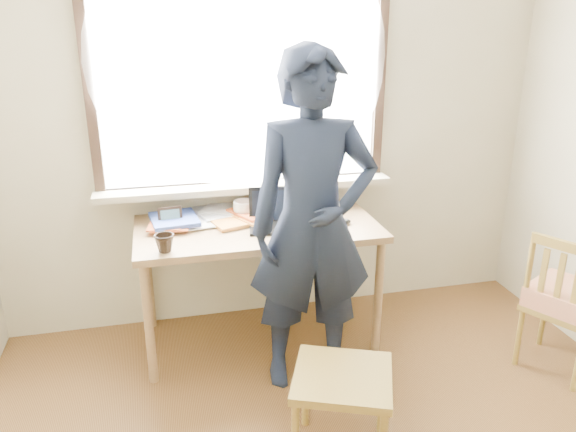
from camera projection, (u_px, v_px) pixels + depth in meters
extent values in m
cube|color=beige|center=(274.00, 124.00, 3.53)|extent=(3.50, 0.02, 2.60)
cube|color=white|center=(242.00, 76.00, 3.37)|extent=(1.70, 0.01, 1.30)
cube|color=black|center=(245.00, 185.00, 3.59)|extent=(1.82, 0.06, 0.06)
cube|color=black|center=(88.00, 80.00, 3.16)|extent=(0.06, 0.06, 1.30)
cube|color=black|center=(380.00, 73.00, 3.55)|extent=(0.06, 0.06, 1.30)
cube|color=beige|center=(247.00, 186.00, 3.52)|extent=(1.85, 0.20, 0.04)
cube|color=white|center=(243.00, 60.00, 3.27)|extent=(1.95, 0.02, 1.65)
cube|color=olive|center=(258.00, 229.00, 3.34)|extent=(1.43, 0.72, 0.04)
cylinder|color=olive|center=(149.00, 325.00, 3.04)|extent=(0.05, 0.05, 0.73)
cylinder|color=olive|center=(148.00, 276.00, 3.60)|extent=(0.05, 0.05, 0.73)
cylinder|color=olive|center=(378.00, 297.00, 3.34)|extent=(0.05, 0.05, 0.73)
cylinder|color=olive|center=(345.00, 256.00, 3.90)|extent=(0.05, 0.05, 0.73)
cube|color=black|center=(277.00, 227.00, 3.28)|extent=(0.35, 0.27, 0.02)
cube|color=black|center=(275.00, 205.00, 3.35)|extent=(0.32, 0.12, 0.21)
cube|color=black|center=(275.00, 205.00, 3.35)|extent=(0.28, 0.09, 0.17)
cube|color=black|center=(277.00, 228.00, 3.27)|extent=(0.30, 0.17, 0.00)
imported|color=white|center=(244.00, 209.00, 3.44)|extent=(0.19, 0.19, 0.11)
imported|color=black|center=(165.00, 243.00, 2.95)|extent=(0.15, 0.15, 0.10)
ellipsoid|color=black|center=(344.00, 222.00, 3.35)|extent=(0.09, 0.06, 0.03)
cube|color=white|center=(212.00, 218.00, 3.44)|extent=(0.29, 0.30, 0.01)
cube|color=white|center=(217.00, 222.00, 3.34)|extent=(0.34, 0.35, 0.02)
cube|color=white|center=(187.00, 217.00, 3.44)|extent=(0.31, 0.30, 0.00)
cube|color=#BC4E22|center=(272.00, 215.00, 3.43)|extent=(0.28, 0.28, 0.02)
cube|color=orange|center=(242.00, 209.00, 3.54)|extent=(0.21, 0.25, 0.02)
cube|color=white|center=(200.00, 214.00, 3.45)|extent=(0.30, 0.30, 0.01)
cube|color=white|center=(176.00, 219.00, 3.34)|extent=(0.27, 0.30, 0.02)
cube|color=white|center=(195.00, 213.00, 3.44)|extent=(0.35, 0.36, 0.02)
cube|color=#BC4E22|center=(251.00, 213.00, 3.43)|extent=(0.33, 0.33, 0.02)
imported|color=white|center=(198.00, 216.00, 3.45)|extent=(0.29, 0.34, 0.03)
imported|color=white|center=(319.00, 207.00, 3.63)|extent=(0.25, 0.28, 0.02)
cube|color=black|center=(170.00, 218.00, 3.29)|extent=(0.14, 0.03, 0.11)
cube|color=#31682E|center=(170.00, 218.00, 3.29)|extent=(0.11, 0.01, 0.08)
cube|color=olive|center=(343.00, 378.00, 2.50)|extent=(0.56, 0.55, 0.04)
cylinder|color=olive|center=(305.00, 390.00, 2.77)|extent=(0.04, 0.04, 0.40)
cylinder|color=olive|center=(382.00, 398.00, 2.72)|extent=(0.04, 0.04, 0.40)
cube|color=olive|center=(565.00, 309.00, 3.18)|extent=(0.51, 0.52, 0.04)
cylinder|color=olive|center=(543.00, 318.00, 3.46)|extent=(0.03, 0.03, 0.36)
cylinder|color=olive|center=(519.00, 337.00, 3.26)|extent=(0.03, 0.03, 0.36)
cylinder|color=olive|center=(529.00, 270.00, 3.11)|extent=(0.03, 0.03, 0.44)
cube|color=olive|center=(566.00, 246.00, 2.92)|extent=(0.20, 0.32, 0.05)
cube|color=olive|center=(576.00, 290.00, 2.94)|extent=(0.03, 0.04, 0.35)
cube|color=olive|center=(559.00, 284.00, 3.00)|extent=(0.03, 0.04, 0.35)
cube|color=olive|center=(542.00, 279.00, 3.06)|extent=(0.03, 0.04, 0.35)
cube|color=#B23511|center=(568.00, 297.00, 3.15)|extent=(0.50, 0.50, 0.11)
imported|color=black|center=(313.00, 225.00, 2.92)|extent=(0.70, 0.48, 1.83)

